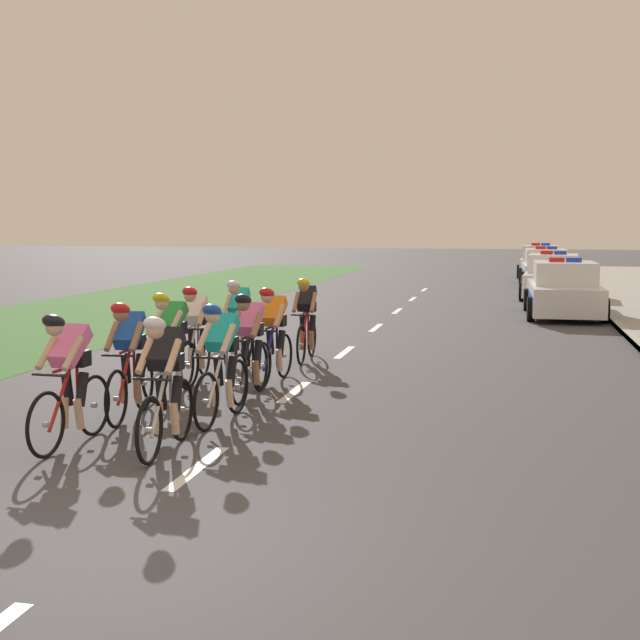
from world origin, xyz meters
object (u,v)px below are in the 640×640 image
at_px(cyclist_sixth, 249,344).
at_px(cyclist_ninth, 238,322).
at_px(police_car_nearest, 564,291).
at_px(cyclist_second, 165,382).
at_px(cyclist_fifth, 171,342).
at_px(cyclist_eighth, 273,334).
at_px(cyclist_seventh, 195,332).
at_px(police_car_second, 553,278).
at_px(police_car_furthest, 540,263).
at_px(cyclist_tenth, 306,318).
at_px(police_car_third, 545,269).
at_px(cyclist_third, 129,358).
at_px(cyclist_lead, 69,378).
at_px(cyclist_fourth, 221,361).

height_order(cyclist_sixth, cyclist_ninth, same).
bearing_deg(police_car_nearest, cyclist_second, -108.72).
xyz_separation_m(cyclist_fifth, cyclist_eighth, (1.18, 1.25, 0.00)).
relative_size(cyclist_seventh, police_car_second, 0.38).
distance_m(cyclist_eighth, police_car_furthest, 28.74).
bearing_deg(police_car_furthest, police_car_nearest, -90.00).
bearing_deg(police_car_nearest, cyclist_tenth, -120.13).
relative_size(cyclist_ninth, police_car_furthest, 0.38).
bearing_deg(cyclist_sixth, cyclist_eighth, 88.78).
relative_size(cyclist_tenth, police_car_second, 0.38).
xyz_separation_m(police_car_second, police_car_furthest, (0.00, 11.61, 0.00)).
distance_m(cyclist_sixth, police_car_third, 24.32).
distance_m(cyclist_third, police_car_furthest, 31.63).
height_order(cyclist_second, cyclist_fifth, same).
distance_m(cyclist_tenth, police_car_furthest, 26.52).
height_order(cyclist_fifth, cyclist_tenth, same).
bearing_deg(cyclist_lead, police_car_second, 73.29).
distance_m(cyclist_fourth, cyclist_seventh, 2.90).
relative_size(cyclist_sixth, police_car_furthest, 0.38).
height_order(police_car_second, police_car_third, same).
bearing_deg(police_car_second, police_car_furthest, 90.00).
height_order(cyclist_third, police_car_third, police_car_third).
height_order(cyclist_lead, cyclist_sixth, same).
xyz_separation_m(cyclist_lead, police_car_furthest, (6.25, 32.41, -0.11)).
xyz_separation_m(cyclist_fourth, police_car_third, (4.97, 25.28, -0.11)).
height_order(cyclist_second, police_car_second, police_car_second).
bearing_deg(cyclist_tenth, cyclist_lead, -100.64).
relative_size(cyclist_sixth, police_car_nearest, 0.39).
height_order(cyclist_fifth, police_car_third, police_car_third).
height_order(cyclist_seventh, police_car_second, police_car_second).
distance_m(cyclist_third, police_car_second, 20.37).
bearing_deg(cyclist_sixth, cyclist_third, -125.33).
relative_size(cyclist_lead, cyclist_third, 1.00).
bearing_deg(cyclist_seventh, police_car_furthest, 77.47).
bearing_deg(cyclist_sixth, cyclist_fourth, -86.28).
xyz_separation_m(cyclist_third, police_car_nearest, (6.18, 13.68, -0.11)).
xyz_separation_m(cyclist_lead, police_car_second, (6.25, 20.80, -0.11)).
bearing_deg(police_car_second, cyclist_second, -103.79).
height_order(cyclist_lead, police_car_nearest, police_car_nearest).
height_order(cyclist_ninth, police_car_second, police_car_second).
relative_size(cyclist_third, cyclist_ninth, 1.00).
relative_size(cyclist_fifth, police_car_third, 0.39).
xyz_separation_m(cyclist_fourth, cyclist_sixth, (-0.10, 1.49, 0.00)).
bearing_deg(cyclist_sixth, cyclist_ninth, 111.23).
bearing_deg(cyclist_fifth, cyclist_third, -88.23).
bearing_deg(cyclist_fifth, cyclist_eighth, 46.66).
height_order(cyclist_third, cyclist_fifth, same).
xyz_separation_m(cyclist_fifth, cyclist_seventh, (-0.08, 1.18, 0.00)).
bearing_deg(cyclist_second, cyclist_sixth, 89.24).
xyz_separation_m(cyclist_eighth, police_car_furthest, (5.04, 28.29, -0.11)).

